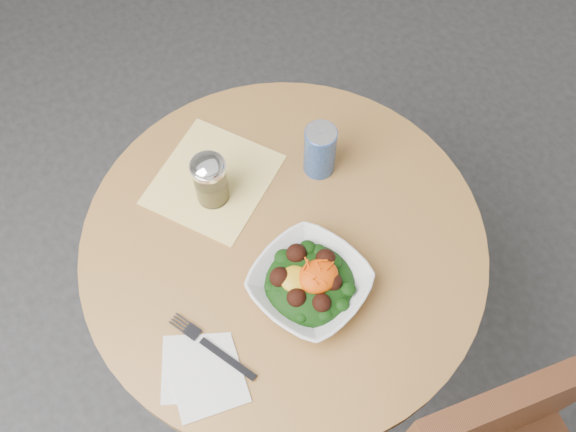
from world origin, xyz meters
The scene contains 8 objects.
ground centered at (0.00, 0.00, 0.00)m, with size 6.00×6.00×0.00m, color #2C2C2F.
table centered at (0.00, 0.00, 0.55)m, with size 0.90×0.90×0.75m.
cloth_napkin centered at (-0.06, 0.22, 0.75)m, with size 0.27×0.25×0.00m, color yellow.
paper_napkins centered at (-0.29, -0.17, 0.75)m, with size 0.19×0.21×0.00m.
salad_bowl centered at (-0.01, -0.13, 0.78)m, with size 0.29×0.29×0.09m.
fork centered at (-0.25, -0.13, 0.76)m, with size 0.10×0.21×0.00m.
spice_shaker centered at (-0.08, 0.18, 0.82)m, with size 0.08×0.08×0.14m.
beverage_can centered at (0.17, 0.12, 0.82)m, with size 0.07×0.07×0.14m.
Camera 1 is at (-0.32, -0.54, 2.02)m, focal length 40.00 mm.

